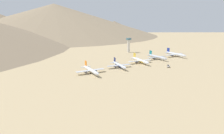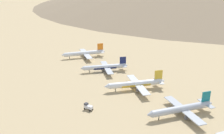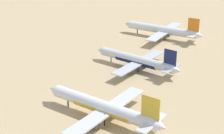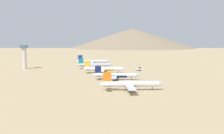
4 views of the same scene
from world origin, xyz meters
TOP-DOWN VIEW (x-y plane):
  - ground_plane at (0.00, 0.00)m, footprint 1800.00×1800.00m
  - parked_jet_0 at (15.61, -84.66)m, footprint 42.44×34.38m
  - parked_jet_1 at (8.74, -42.03)m, footprint 39.63×32.32m
  - parked_jet_2 at (-0.10, -1.33)m, footprint 43.70×35.59m

SIDE VIEW (x-z plane):
  - ground_plane at x=0.00m, z-range 0.00..0.00m
  - parked_jet_1 at x=8.74m, z-range -1.91..9.52m
  - parked_jet_0 at x=15.61m, z-range -2.00..10.26m
  - parked_jet_2 at x=-0.10m, z-range -2.11..10.49m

